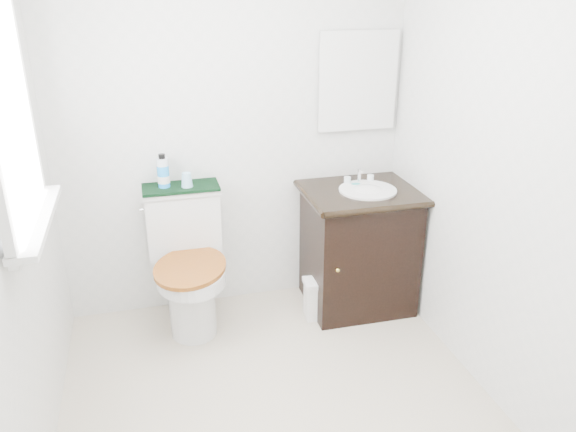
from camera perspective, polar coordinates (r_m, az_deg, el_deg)
name	(u,v)px	position (r m, az deg, el deg)	size (l,w,h in m)	color
floor	(282,412)	(3.04, -0.64, -19.27)	(2.40, 2.40, 0.00)	#B5AA92
wall_back	(233,127)	(3.54, -5.60, 8.97)	(2.40, 2.40, 0.00)	silver
wall_front	(404,360)	(1.41, 11.73, -14.11)	(2.40, 2.40, 0.00)	silver
wall_left	(2,217)	(2.41, -27.04, -0.12)	(2.40, 2.40, 0.00)	silver
wall_right	(504,171)	(2.87, 21.13, 4.27)	(2.40, 2.40, 0.00)	silver
window	(5,112)	(2.54, -26.78, 9.37)	(0.02, 0.70, 0.90)	white
mirror	(358,81)	(3.68, 7.10, 13.41)	(0.50, 0.02, 0.60)	silver
toilet	(188,269)	(3.57, -10.09, -5.31)	(0.53, 0.70, 0.87)	silver
vanity	(359,245)	(3.72, 7.20, -2.96)	(0.70, 0.60, 0.92)	black
trash_bin	(318,298)	(3.68, 3.06, -8.32)	(0.20, 0.16, 0.27)	white
towel	(181,187)	(3.49, -10.85, 2.90)	(0.46, 0.22, 0.02)	black
mouthwash_bottle	(163,172)	(3.46, -12.57, 4.38)	(0.07, 0.07, 0.21)	#1A87E1
cup	(187,180)	(3.45, -10.25, 3.64)	(0.07, 0.07, 0.09)	#86BDDB
soap_bar	(356,184)	(3.64, 6.89, 3.25)	(0.07, 0.05, 0.02)	#1A817D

